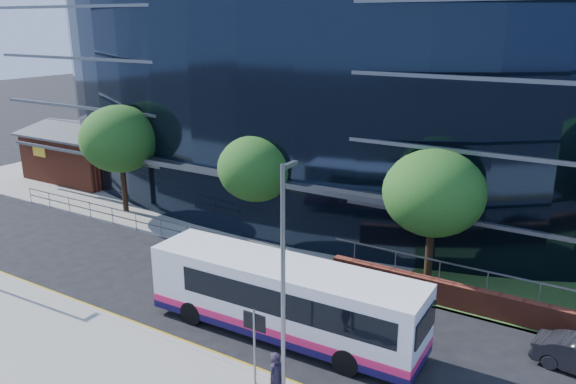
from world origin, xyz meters
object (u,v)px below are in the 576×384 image
Objects in this scene: tree_far_c at (434,193)px; streetlight_east at (284,286)px; tree_far_b at (257,168)px; pedestrian at (277,380)px; brick_pavilion at (86,154)px; city_bus at (285,299)px; tree_far_a at (120,139)px; street_sign at (254,331)px.

tree_far_c is 0.81× the size of streetlight_east.
pedestrian is (8.74, -11.67, -3.11)m from tree_far_b.
brick_pavilion is at bearing 150.76° from streetlight_east.
tree_far_b reaches higher than city_bus.
streetlight_east is (9.00, -11.67, 0.23)m from tree_far_b.
tree_far_a is at bearing 149.54° from streetlight_east.
tree_far_c is at bearing 8.30° from pedestrian.
tree_far_b reaches higher than brick_pavilion.
tree_far_b is at bearing 51.57° from pedestrian.
streetlight_east is at bearing -30.46° from tree_far_a.
street_sign is 0.40× the size of tree_far_a.
brick_pavilion is at bearing 153.45° from tree_far_a.
brick_pavilion reaches higher than pedestrian.
street_sign is at bearing 79.62° from pedestrian.
brick_pavilion is 1.23× the size of tree_far_a.
city_bus is at bearing 104.53° from street_sign.
streetlight_east is 5.37m from city_bus.
city_bus reaches higher than street_sign.
street_sign is (26.50, -15.09, 0.21)m from brick_pavilion.
city_bus is 4.47m from pedestrian.
street_sign is at bearing -29.65° from brick_pavilion.
tree_far_b reaches higher than pedestrian.
brick_pavilion reaches higher than city_bus.
brick_pavilion is 0.76× the size of city_bus.
street_sign is at bearing -103.29° from tree_far_c.
brick_pavilion is at bearing 168.12° from tree_far_b.
tree_far_a is 20.00m from tree_far_c.
pedestrian is (18.74, -11.17, -3.76)m from tree_far_a.
street_sign is 20.63m from tree_far_a.
tree_far_a is 0.62× the size of city_bus.
tree_far_b is at bearing -11.88° from brick_pavilion.
street_sign is 11.14m from tree_far_c.
brick_pavilion is at bearing 171.18° from tree_far_c.
tree_far_a is 18.44m from city_bus.
tree_far_c is (2.50, 10.59, 2.39)m from street_sign.
tree_far_c is at bearing -2.86° from tree_far_b.
pedestrian is (-1.26, -11.17, -3.44)m from tree_far_c.
pedestrian is (2.10, -3.91, -0.51)m from city_bus.
city_bus is at bearing -114.83° from tree_far_c.
city_bus is at bearing -23.59° from tree_far_a.
tree_far_a is 0.87× the size of streetlight_east.
pedestrian is at bearing -53.16° from tree_far_b.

